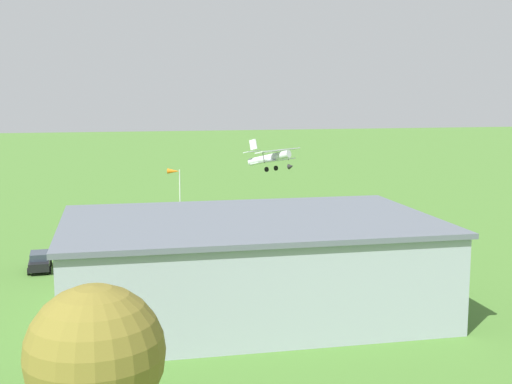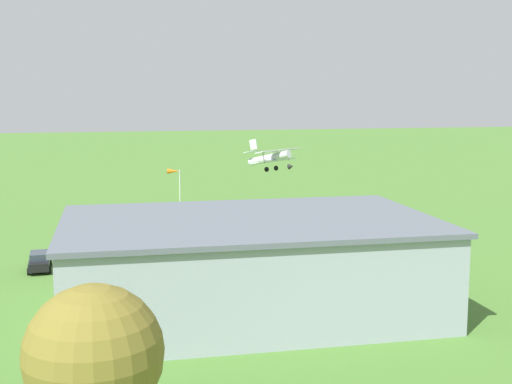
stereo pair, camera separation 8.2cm
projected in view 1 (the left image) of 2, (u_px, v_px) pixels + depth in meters
ground_plane at (231, 220)px, 82.69m from camera, size 400.00×400.00×0.00m
hangar at (249, 265)px, 47.75m from camera, size 26.21×17.04×6.75m
biplane at (271, 158)px, 86.49m from camera, size 7.37×7.45×4.06m
car_silver at (332, 248)px, 64.02m from camera, size 2.08×4.69×1.64m
car_orange at (256, 246)px, 64.74m from camera, size 2.24×4.55×1.64m
car_red at (120, 260)px, 59.40m from camera, size 2.11×4.52×1.60m
car_black at (40, 261)px, 59.10m from camera, size 2.05×4.17×1.63m
person_at_fence_line at (62, 249)px, 63.77m from camera, size 0.52×0.52×1.70m
person_watching_takeoff at (154, 250)px, 63.61m from camera, size 0.53×0.53×1.58m
person_beside_truck at (325, 236)px, 69.80m from camera, size 0.40×0.40×1.58m
person_by_parked_cars at (278, 253)px, 62.12m from camera, size 0.51×0.51×1.60m
person_walking_on_apron at (116, 252)px, 62.93m from camera, size 0.50×0.50×1.55m
tree_behind_hangar_left at (95, 355)px, 27.03m from camera, size 5.67×5.67×7.88m
windsock at (174, 176)px, 75.47m from camera, size 1.47×0.97×7.08m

